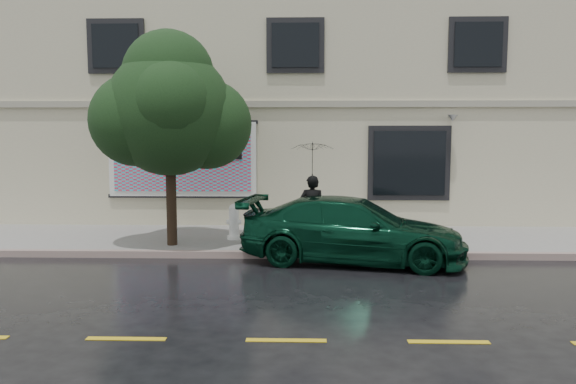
{
  "coord_description": "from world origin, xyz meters",
  "views": [
    {
      "loc": [
        0.22,
        -10.87,
        2.84
      ],
      "look_at": [
        -0.13,
        2.2,
        1.42
      ],
      "focal_mm": 35.0,
      "sensor_mm": 36.0,
      "label": 1
    }
  ],
  "objects_px": {
    "pedestrian": "(312,211)",
    "fire_hydrant": "(234,222)",
    "car": "(353,230)",
    "street_tree": "(169,113)"
  },
  "relations": [
    {
      "from": "pedestrian",
      "to": "fire_hydrant",
      "type": "relative_size",
      "value": 1.87
    },
    {
      "from": "car",
      "to": "street_tree",
      "type": "height_order",
      "value": "street_tree"
    },
    {
      "from": "pedestrian",
      "to": "car",
      "type": "bearing_deg",
      "value": 138.43
    },
    {
      "from": "car",
      "to": "pedestrian",
      "type": "relative_size",
      "value": 2.9
    },
    {
      "from": "pedestrian",
      "to": "street_tree",
      "type": "bearing_deg",
      "value": 6.54
    },
    {
      "from": "street_tree",
      "to": "car",
      "type": "bearing_deg",
      "value": -13.41
    },
    {
      "from": "car",
      "to": "street_tree",
      "type": "relative_size",
      "value": 1.05
    },
    {
      "from": "car",
      "to": "street_tree",
      "type": "xyz_separation_m",
      "value": [
        -4.2,
        1.0,
        2.56
      ]
    },
    {
      "from": "pedestrian",
      "to": "fire_hydrant",
      "type": "distance_m",
      "value": 2.12
    },
    {
      "from": "fire_hydrant",
      "to": "car",
      "type": "bearing_deg",
      "value": -32.68
    }
  ]
}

